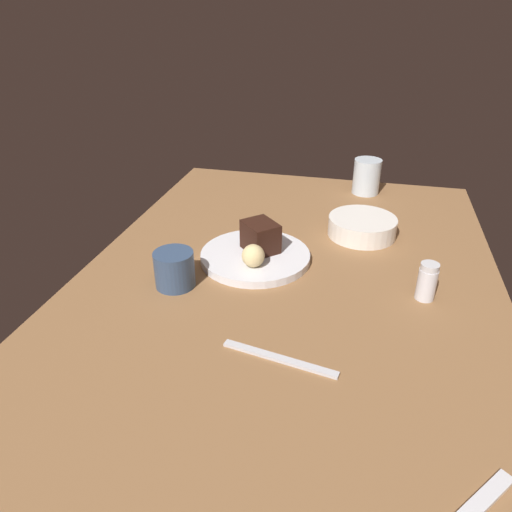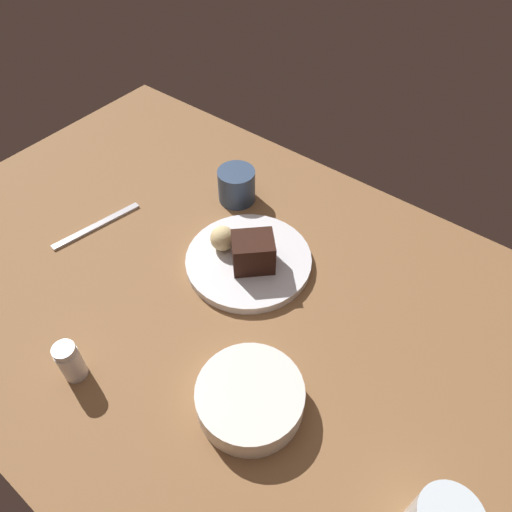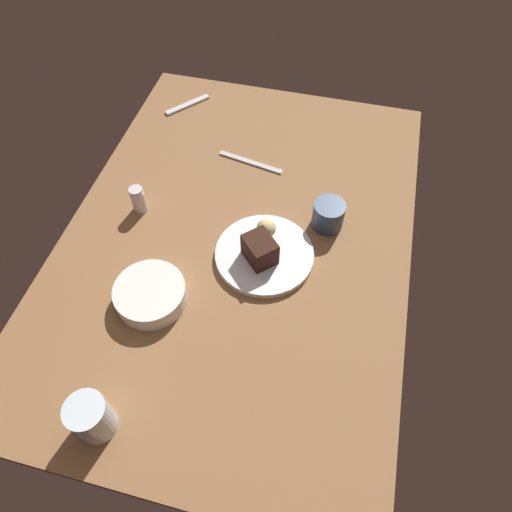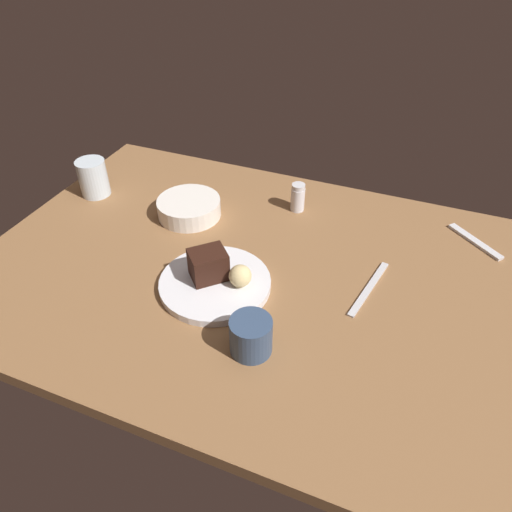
{
  "view_description": "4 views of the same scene",
  "coord_description": "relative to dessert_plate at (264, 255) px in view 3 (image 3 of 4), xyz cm",
  "views": [
    {
      "loc": [
        -82.39,
        -12.91,
        53.19
      ],
      "look_at": [
        -0.78,
        6.55,
        7.03
      ],
      "focal_mm": 33.55,
      "sensor_mm": 36.0,
      "label": 1
    },
    {
      "loc": [
        41.81,
        -37.32,
        70.44
      ],
      "look_at": [
        6.93,
        7.29,
        7.29
      ],
      "focal_mm": 33.44,
      "sensor_mm": 36.0,
      "label": 2
    },
    {
      "loc": [
        67.22,
        21.6,
        93.42
      ],
      "look_at": [
        7.31,
        6.63,
        6.45
      ],
      "focal_mm": 32.63,
      "sensor_mm": 36.0,
      "label": 3
    },
    {
      "loc": [
        -30.89,
        73.48,
        71.38
      ],
      "look_at": [
        -1.16,
        -0.57,
        6.52
      ],
      "focal_mm": 33.54,
      "sensor_mm": 36.0,
      "label": 4
    }
  ],
  "objects": [
    {
      "name": "water_glass",
      "position": [
        45.76,
        -21.41,
        4.03
      ],
      "size": [
        7.6,
        7.6,
        9.73
      ],
      "primitive_type": "cylinder",
      "color": "silver",
      "rests_on": "dining_table"
    },
    {
      "name": "dessert_spoon",
      "position": [
        -50.07,
        -36.41,
        -0.48
      ],
      "size": [
        12.63,
        11.04,
        0.7
      ],
      "primitive_type": "cube",
      "rotation": [
        0.0,
        0.0,
        2.44
      ],
      "color": "silver",
      "rests_on": "dining_table"
    },
    {
      "name": "salt_shaker",
      "position": [
        -6.91,
        -34.24,
        2.81
      ],
      "size": [
        3.55,
        3.55,
        7.38
      ],
      "color": "silver",
      "rests_on": "dining_table"
    },
    {
      "name": "dessert_plate",
      "position": [
        0.0,
        0.0,
        0.0
      ],
      "size": [
        23.4,
        23.4,
        1.67
      ],
      "primitive_type": "cylinder",
      "color": "silver",
      "rests_on": "dining_table"
    },
    {
      "name": "butter_knife",
      "position": [
        -30.19,
        -11.12,
        -0.58
      ],
      "size": [
        4.94,
        18.93,
        0.5
      ],
      "primitive_type": "cube",
      "rotation": [
        0.0,
        0.0,
        4.52
      ],
      "color": "silver",
      "rests_on": "dining_table"
    },
    {
      "name": "side_bowl",
      "position": [
        17.53,
        -21.61,
        1.41
      ],
      "size": [
        15.8,
        15.8,
        4.48
      ],
      "primitive_type": "cylinder",
      "color": "white",
      "rests_on": "dining_table"
    },
    {
      "name": "coffee_cup",
      "position": [
        -13.4,
        12.83,
        2.76
      ],
      "size": [
        7.76,
        7.76,
        7.19
      ],
      "primitive_type": "cylinder",
      "color": "#334766",
      "rests_on": "dining_table"
    },
    {
      "name": "dining_table",
      "position": [
        -4.63,
        -8.0,
        -2.33
      ],
      "size": [
        120.0,
        84.0,
        3.0
      ],
      "primitive_type": "cube",
      "color": "brown",
      "rests_on": "ground"
    },
    {
      "name": "bread_roll",
      "position": [
        -5.41,
        -0.87,
        3.18
      ],
      "size": [
        4.69,
        4.69,
        4.69
      ],
      "primitive_type": "sphere",
      "color": "#DBC184",
      "rests_on": "dessert_plate"
    },
    {
      "name": "chocolate_cake_slice",
      "position": [
        1.67,
        -0.73,
        4.03
      ],
      "size": [
        9.53,
        9.5,
        6.4
      ],
      "primitive_type": "cube",
      "rotation": [
        0.0,
        0.0,
        0.77
      ],
      "color": "black",
      "rests_on": "dessert_plate"
    }
  ]
}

